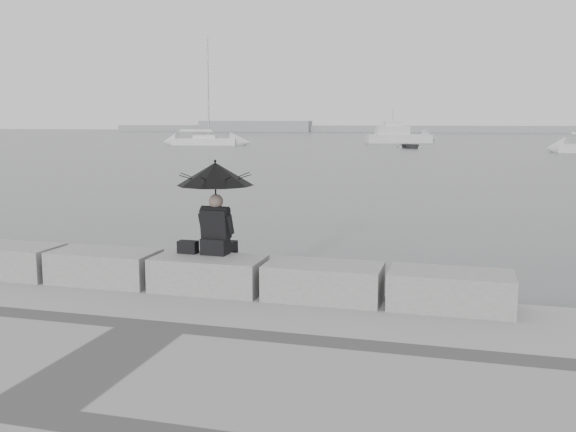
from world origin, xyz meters
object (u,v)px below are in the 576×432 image
(seated_person, at_px, (215,187))
(motor_cruiser, at_px, (399,136))
(sailboat_left, at_px, (205,141))
(dinghy, at_px, (411,145))

(seated_person, relative_size, motor_cruiser, 0.16)
(seated_person, height_order, motor_cruiser, motor_cruiser)
(seated_person, relative_size, sailboat_left, 0.11)
(dinghy, bearing_deg, seated_person, -119.76)
(sailboat_left, distance_m, dinghy, 24.62)
(dinghy, bearing_deg, sailboat_left, 143.40)
(motor_cruiser, bearing_deg, dinghy, -99.00)
(motor_cruiser, bearing_deg, sailboat_left, -168.00)
(seated_person, distance_m, motor_cruiser, 76.75)
(sailboat_left, xyz_separation_m, dinghy, (24.53, -2.06, -0.24))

